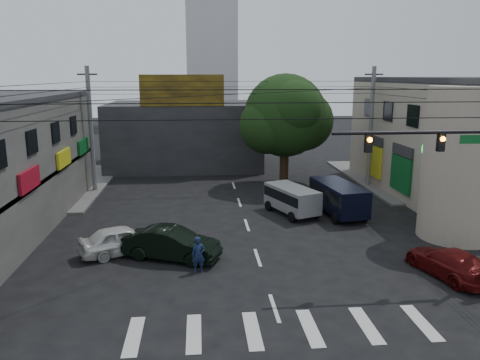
{
  "coord_description": "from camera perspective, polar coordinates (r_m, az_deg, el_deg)",
  "views": [
    {
      "loc": [
        -2.72,
        -18.86,
        8.52
      ],
      "look_at": [
        -0.67,
        4.0,
        3.38
      ],
      "focal_mm": 35.0,
      "sensor_mm": 36.0,
      "label": 1
    }
  ],
  "objects": [
    {
      "name": "ground",
      "position": [
        20.88,
        2.87,
        -11.48
      ],
      "size": [
        160.0,
        160.0,
        0.0
      ],
      "primitive_type": "plane",
      "color": "black",
      "rests_on": "ground"
    },
    {
      "name": "sidewalk_far_left",
      "position": [
        40.79,
        -26.99,
        -0.72
      ],
      "size": [
        16.0,
        16.0,
        0.15
      ],
      "primitive_type": "cube",
      "color": "#514F4C",
      "rests_on": "ground"
    },
    {
      "name": "sidewalk_far_right",
      "position": [
        43.12,
        23.71,
        0.25
      ],
      "size": [
        16.0,
        16.0,
        0.15
      ],
      "primitive_type": "cube",
      "color": "#514F4C",
      "rests_on": "ground"
    },
    {
      "name": "corner_column",
      "position": [
        27.05,
        25.46,
        1.77
      ],
      "size": [
        4.0,
        4.0,
        8.0
      ],
      "primitive_type": "cylinder",
      "color": "gray",
      "rests_on": "ground"
    },
    {
      "name": "building_far",
      "position": [
        45.22,
        -6.74,
        5.53
      ],
      "size": [
        14.0,
        10.0,
        6.0
      ],
      "primitive_type": "cube",
      "color": "#232326",
      "rests_on": "ground"
    },
    {
      "name": "billboard",
      "position": [
        40.0,
        -7.08,
        10.79
      ],
      "size": [
        7.0,
        0.3,
        2.6
      ],
      "primitive_type": "cube",
      "color": "olive",
      "rests_on": "building_far"
    },
    {
      "name": "street_tree",
      "position": [
        36.62,
        5.52,
        7.8
      ],
      "size": [
        6.4,
        6.4,
        8.7
      ],
      "color": "black",
      "rests_on": "ground"
    },
    {
      "name": "traffic_gantry",
      "position": [
        21.07,
        25.02,
        1.34
      ],
      "size": [
        7.1,
        0.35,
        7.2
      ],
      "color": "black",
      "rests_on": "ground"
    },
    {
      "name": "utility_pole_far_left",
      "position": [
        35.94,
        -17.69,
        5.77
      ],
      "size": [
        0.32,
        0.32,
        9.2
      ],
      "primitive_type": "cylinder",
      "color": "#59595B",
      "rests_on": "ground"
    },
    {
      "name": "utility_pole_far_right",
      "position": [
        37.49,
        15.64,
        6.16
      ],
      "size": [
        0.32,
        0.32,
        9.2
      ],
      "primitive_type": "cylinder",
      "color": "#59595B",
      "rests_on": "ground"
    },
    {
      "name": "dark_sedan",
      "position": [
        22.51,
        -8.31,
        -7.7
      ],
      "size": [
        4.65,
        5.64,
        1.51
      ],
      "primitive_type": "imported",
      "rotation": [
        0.0,
        0.0,
        1.2
      ],
      "color": "black",
      "rests_on": "ground"
    },
    {
      "name": "white_compact",
      "position": [
        23.67,
        -14.12,
        -7.06
      ],
      "size": [
        4.78,
        5.38,
        1.41
      ],
      "primitive_type": "imported",
      "rotation": [
        0.0,
        0.0,
        2.0
      ],
      "color": "silver",
      "rests_on": "ground"
    },
    {
      "name": "maroon_sedan",
      "position": [
        22.41,
        24.13,
        -9.16
      ],
      "size": [
        3.73,
        5.13,
        1.26
      ],
      "primitive_type": "imported",
      "rotation": [
        0.0,
        0.0,
        3.38
      ],
      "color": "#510B0B",
      "rests_on": "ground"
    },
    {
      "name": "silver_minivan",
      "position": [
        29.36,
        6.33,
        -2.55
      ],
      "size": [
        5.23,
        4.47,
        1.75
      ],
      "primitive_type": null,
      "rotation": [
        0.0,
        0.0,
        1.94
      ],
      "color": "#92959A",
      "rests_on": "ground"
    },
    {
      "name": "navy_van",
      "position": [
        29.7,
        11.87,
        -2.33
      ],
      "size": [
        5.5,
        3.29,
        1.98
      ],
      "primitive_type": null,
      "rotation": [
        0.0,
        0.0,
        1.71
      ],
      "color": "black",
      "rests_on": "ground"
    },
    {
      "name": "traffic_officer",
      "position": [
        20.89,
        -5.09,
        -9.08
      ],
      "size": [
        0.65,
        0.47,
        1.63
      ],
      "primitive_type": "imported",
      "rotation": [
        0.0,
        0.0,
        0.07
      ],
      "color": "#121F40",
      "rests_on": "ground"
    }
  ]
}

